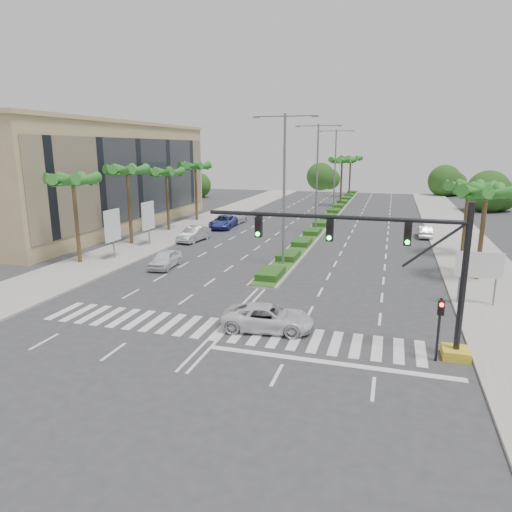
{
  "coord_description": "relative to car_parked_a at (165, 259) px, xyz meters",
  "views": [
    {
      "loc": [
        8.23,
        -21.24,
        9.44
      ],
      "look_at": [
        0.46,
        4.75,
        3.0
      ],
      "focal_mm": 32.0,
      "sensor_mm": 36.0,
      "label": 1
    }
  ],
  "objects": [
    {
      "name": "median",
      "position": [
        9.05,
        34.08,
        -0.59
      ],
      "size": [
        2.2,
        75.0,
        0.2
      ],
      "primitive_type": "cube",
      "color": "gray",
      "rests_on": "ground"
    },
    {
      "name": "direction_sign",
      "position": [
        22.55,
        -2.93,
        1.76
      ],
      "size": [
        2.7,
        0.11,
        3.4
      ],
      "color": "slate",
      "rests_on": "ground"
    },
    {
      "name": "signal_gantry",
      "position": [
        18.33,
        -10.92,
        2.76
      ],
      "size": [
        12.6,
        1.2,
        7.2
      ],
      "color": "gold",
      "rests_on": "ground"
    },
    {
      "name": "palm_left_mid",
      "position": [
        -7.45,
        7.08,
        6.38
      ],
      "size": [
        4.57,
        4.68,
        7.95
      ],
      "color": "brown",
      "rests_on": "ground"
    },
    {
      "name": "car_parked_c",
      "position": [
        -2.11,
        18.86,
        0.06
      ],
      "size": [
        2.97,
        5.66,
        1.52
      ],
      "primitive_type": "imported",
      "rotation": [
        0.0,
        0.0,
        0.08
      ],
      "color": "#303992",
      "rests_on": "ground"
    },
    {
      "name": "streetlight_far",
      "position": [
        9.05,
        35.08,
        6.11
      ],
      "size": [
        5.1,
        0.25,
        12.0
      ],
      "color": "slate",
      "rests_on": "ground"
    },
    {
      "name": "palm_left_near",
      "position": [
        -7.45,
        -0.92,
        5.99
      ],
      "size": [
        4.57,
        4.68,
        7.55
      ],
      "color": "brown",
      "rests_on": "ground"
    },
    {
      "name": "car_parked_b",
      "position": [
        -2.18,
        10.46,
        0.06
      ],
      "size": [
        2.13,
        4.73,
        1.51
      ],
      "primitive_type": "imported",
      "rotation": [
        0.0,
        0.0,
        -0.12
      ],
      "color": "#BBBAC0",
      "rests_on": "ground"
    },
    {
      "name": "billboard_near",
      "position": [
        -5.45,
        1.08,
        2.27
      ],
      "size": [
        0.18,
        2.1,
        4.35
      ],
      "color": "slate",
      "rests_on": "ground"
    },
    {
      "name": "car_parked_a",
      "position": [
        0.0,
        0.0,
        0.0
      ],
      "size": [
        1.96,
        4.2,
        1.39
      ],
      "primitive_type": "imported",
      "rotation": [
        0.0,
        0.0,
        0.08
      ],
      "color": "white",
      "rests_on": "ground"
    },
    {
      "name": "car_crossing",
      "position": [
        11.36,
        -10.18,
        -0.02
      ],
      "size": [
        5.09,
        2.75,
        1.36
      ],
      "primitive_type": "imported",
      "rotation": [
        0.0,
        0.0,
        1.68
      ],
      "color": "silver",
      "rests_on": "ground"
    },
    {
      "name": "pedestrian_signal",
      "position": [
        19.65,
        -11.59,
        1.35
      ],
      "size": [
        0.28,
        0.36,
        3.0
      ],
      "color": "black",
      "rests_on": "ground"
    },
    {
      "name": "ground",
      "position": [
        9.05,
        -10.92,
        -0.69
      ],
      "size": [
        160.0,
        160.0,
        0.0
      ],
      "primitive_type": "plane",
      "color": "#333335",
      "rests_on": "ground"
    },
    {
      "name": "footpath_right",
      "position": [
        24.25,
        9.08,
        -0.62
      ],
      "size": [
        6.0,
        120.0,
        0.15
      ],
      "primitive_type": "cube",
      "color": "gray",
      "rests_on": "ground"
    },
    {
      "name": "palm_median_b",
      "position": [
        9.05,
        59.08,
        6.48
      ],
      "size": [
        4.57,
        4.68,
        8.05
      ],
      "color": "brown",
      "rests_on": "ground"
    },
    {
      "name": "car_parked_d",
      "position": [
        -1.82,
        22.38,
        -0.02
      ],
      "size": [
        2.27,
        4.81,
        1.36
      ],
      "primitive_type": "imported",
      "rotation": [
        0.0,
        0.0,
        -0.08
      ],
      "color": "silver",
      "rests_on": "ground"
    },
    {
      "name": "billboard_far",
      "position": [
        -5.45,
        7.08,
        2.27
      ],
      "size": [
        0.18,
        2.1,
        4.35
      ],
      "color": "slate",
      "rests_on": "ground"
    },
    {
      "name": "building",
      "position": [
        -16.95,
        15.08,
        5.31
      ],
      "size": [
        12.0,
        36.0,
        12.0
      ],
      "primitive_type": "cube",
      "color": "tan",
      "rests_on": "ground"
    },
    {
      "name": "streetlight_near",
      "position": [
        9.05,
        3.08,
        6.11
      ],
      "size": [
        5.1,
        0.25,
        12.0
      ],
      "color": "slate",
      "rests_on": "ground"
    },
    {
      "name": "palm_right_near",
      "position": [
        23.55,
        3.08,
        5.51
      ],
      "size": [
        4.57,
        4.68,
        7.05
      ],
      "color": "brown",
      "rests_on": "ground"
    },
    {
      "name": "car_right",
      "position": [
        20.85,
        19.46,
        -0.05
      ],
      "size": [
        1.48,
        3.93,
        1.28
      ],
      "primitive_type": "imported",
      "rotation": [
        0.0,
        0.0,
        3.17
      ],
      "color": "silver",
      "rests_on": "ground"
    },
    {
      "name": "streetlight_mid",
      "position": [
        9.05,
        19.08,
        6.11
      ],
      "size": [
        5.1,
        0.25,
        12.0
      ],
      "color": "slate",
      "rests_on": "ground"
    },
    {
      "name": "footpath_left",
      "position": [
        -6.15,
        9.08,
        -0.62
      ],
      "size": [
        6.0,
        120.0,
        0.15
      ],
      "primitive_type": "cube",
      "color": "gray",
      "rests_on": "ground"
    },
    {
      "name": "palm_left_far",
      "position": [
        -7.45,
        15.08,
        5.8
      ],
      "size": [
        4.57,
        4.68,
        7.35
      ],
      "color": "brown",
      "rests_on": "ground"
    },
    {
      "name": "palm_right_far",
      "position": [
        23.55,
        11.08,
        5.22
      ],
      "size": [
        4.57,
        4.68,
        6.75
      ],
      "color": "brown",
      "rests_on": "ground"
    },
    {
      "name": "palm_median_a",
      "position": [
        9.05,
        44.08,
        6.48
      ],
      "size": [
        4.57,
        4.68,
        8.05
      ],
      "color": "brown",
      "rests_on": "ground"
    },
    {
      "name": "median_grass",
      "position": [
        9.05,
        34.08,
        -0.47
      ],
      "size": [
        1.8,
        75.0,
        0.04
      ],
      "primitive_type": "cube",
      "color": "#25531C",
      "rests_on": "median"
    },
    {
      "name": "palm_left_end",
      "position": [
        -7.45,
        23.08,
        6.19
      ],
      "size": [
        4.57,
        4.68,
        7.75
      ],
      "color": "brown",
      "rests_on": "ground"
    }
  ]
}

